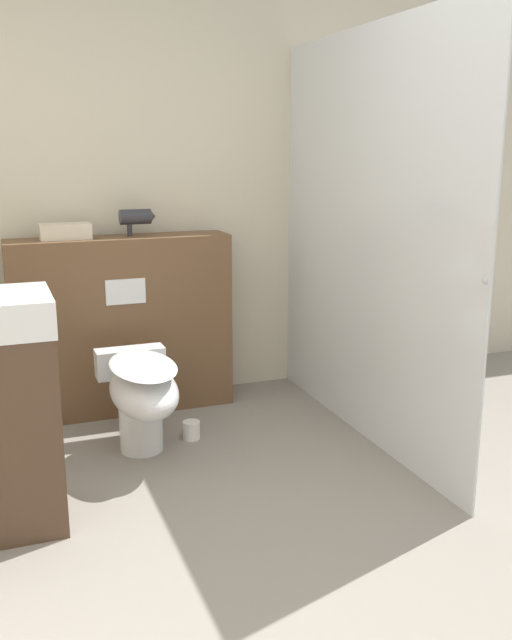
% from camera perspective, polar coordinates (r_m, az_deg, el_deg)
% --- Properties ---
extents(ground_plane, '(12.00, 12.00, 0.00)m').
position_cam_1_polar(ground_plane, '(2.60, 6.30, -21.96)').
color(ground_plane, gray).
extents(wall_back, '(8.00, 0.06, 2.50)m').
position_cam_1_polar(wall_back, '(4.33, -7.60, 10.14)').
color(wall_back, beige).
rests_on(wall_back, ground_plane).
extents(partition_panel, '(1.24, 0.28, 1.02)m').
position_cam_1_polar(partition_panel, '(4.17, -10.60, -0.42)').
color(partition_panel, brown).
rests_on(partition_panel, ground_plane).
extents(shower_glass, '(0.04, 1.97, 2.09)m').
position_cam_1_polar(shower_glass, '(3.70, 8.82, 6.32)').
color(shower_glass, silver).
rests_on(shower_glass, ground_plane).
extents(toilet, '(0.36, 0.69, 0.49)m').
position_cam_1_polar(toilet, '(3.59, -9.13, -5.77)').
color(toilet, white).
rests_on(toilet, ground_plane).
extents(hair_drier, '(0.20, 0.09, 0.15)m').
position_cam_1_polar(hair_drier, '(4.10, -9.52, 8.11)').
color(hair_drier, '#2D2D33').
rests_on(hair_drier, partition_panel).
extents(folded_towel, '(0.27, 0.14, 0.08)m').
position_cam_1_polar(folded_towel, '(4.04, -15.01, 6.86)').
color(folded_towel, beige).
rests_on(folded_towel, partition_panel).
extents(spare_toilet_roll, '(0.09, 0.09, 0.10)m').
position_cam_1_polar(spare_toilet_roll, '(3.84, -5.19, -8.76)').
color(spare_toilet_roll, white).
rests_on(spare_toilet_roll, ground_plane).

